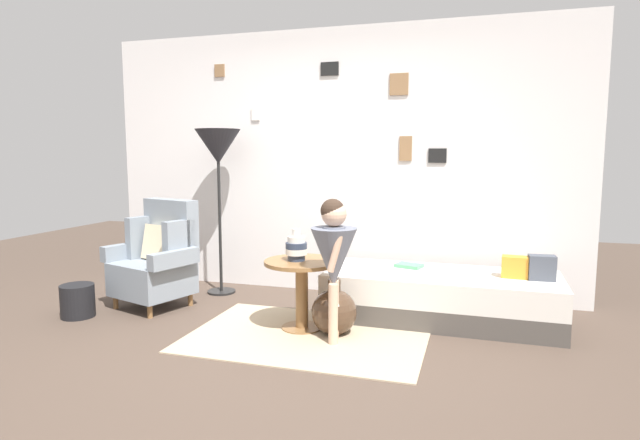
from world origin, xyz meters
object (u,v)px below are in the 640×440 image
object	(u,v)px
daybed	(441,296)
magazine_basket	(78,301)
vase_striped	(296,248)
demijohn_near	(334,312)
book_on_daybed	(409,266)
floor_lamp	(218,151)
armchair	(158,258)
side_table	(302,280)
person_child	(334,252)

from	to	relation	value
daybed	magazine_basket	size ratio (longest dim) A/B	6.83
vase_striped	demijohn_near	world-z (taller)	vase_striped
daybed	book_on_daybed	distance (m)	0.39
floor_lamp	book_on_daybed	xyz separation A→B (m)	(1.89, -0.10, -1.00)
demijohn_near	magazine_basket	world-z (taller)	demijohn_near
armchair	vase_striped	size ratio (longest dim) A/B	3.86
side_table	magazine_basket	xyz separation A→B (m)	(-1.94, -0.25, -0.26)
book_on_daybed	demijohn_near	distance (m)	0.92
armchair	magazine_basket	world-z (taller)	armchair
vase_striped	book_on_daybed	xyz separation A→B (m)	(0.79, 0.73, -0.24)
demijohn_near	magazine_basket	bearing A→B (deg)	-174.53
armchair	book_on_daybed	size ratio (longest dim) A/B	4.41
daybed	demijohn_near	xyz separation A→B (m)	(-0.76, -0.61, -0.02)
person_child	demijohn_near	size ratio (longest dim) A/B	2.45
book_on_daybed	demijohn_near	bearing A→B (deg)	-121.83
side_table	book_on_daybed	xyz separation A→B (m)	(0.75, 0.72, 0.01)
side_table	person_child	bearing A→B (deg)	-33.65
floor_lamp	book_on_daybed	bearing A→B (deg)	-3.10
side_table	floor_lamp	bearing A→B (deg)	144.24
armchair	floor_lamp	size ratio (longest dim) A/B	0.60
armchair	person_child	distance (m)	1.86
armchair	person_child	world-z (taller)	person_child
side_table	vase_striped	xyz separation A→B (m)	(-0.04, -0.02, 0.26)
vase_striped	demijohn_near	size ratio (longest dim) A/B	0.58
floor_lamp	demijohn_near	size ratio (longest dim) A/B	3.73
daybed	magazine_basket	distance (m)	3.09
person_child	book_on_daybed	bearing A→B (deg)	65.22
side_table	magazine_basket	size ratio (longest dim) A/B	2.11
daybed	floor_lamp	size ratio (longest dim) A/B	1.18
floor_lamp	side_table	bearing A→B (deg)	-35.76
floor_lamp	demijohn_near	xyz separation A→B (m)	(1.42, -0.86, -1.23)
armchair	daybed	size ratio (longest dim) A/B	0.51
daybed	book_on_daybed	xyz separation A→B (m)	(-0.29, 0.15, 0.22)
vase_striped	magazine_basket	world-z (taller)	vase_striped
person_child	armchair	bearing A→B (deg)	165.61
side_table	person_child	size ratio (longest dim) A/B	0.55
daybed	demijohn_near	world-z (taller)	demijohn_near
armchair	book_on_daybed	world-z (taller)	armchair
person_child	demijohn_near	distance (m)	0.53
vase_striped	book_on_daybed	distance (m)	1.10
demijohn_near	magazine_basket	size ratio (longest dim) A/B	1.56
daybed	vase_striped	size ratio (longest dim) A/B	7.62
person_child	vase_striped	bearing A→B (deg)	151.21
daybed	demijohn_near	size ratio (longest dim) A/B	4.39
armchair	book_on_daybed	distance (m)	2.27
book_on_daybed	demijohn_near	xyz separation A→B (m)	(-0.47, -0.76, -0.24)
armchair	magazine_basket	size ratio (longest dim) A/B	3.46
side_table	magazine_basket	distance (m)	1.97
magazine_basket	floor_lamp	bearing A→B (deg)	53.26
floor_lamp	person_child	distance (m)	1.93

